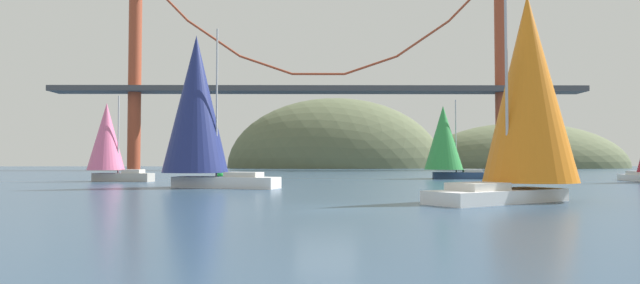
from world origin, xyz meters
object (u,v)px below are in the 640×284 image
sailboat_green_sail (445,140)px  channel_buoy (221,175)px  sailboat_orange_sail (526,94)px  sailboat_navy_sail (198,108)px  sailboat_pink_spinnaker (108,140)px

sailboat_green_sail → channel_buoy: (-25.33, 0.29, -3.99)m
sailboat_green_sail → channel_buoy: size_ratio=3.39×
sailboat_orange_sail → channel_buoy: bearing=122.6°
sailboat_navy_sail → channel_buoy: (-1.86, 20.23, -5.63)m
sailboat_orange_sail → sailboat_green_sail: sailboat_orange_sail is taller
sailboat_navy_sail → sailboat_orange_sail: size_ratio=1.07×
sailboat_navy_sail → sailboat_green_sail: bearing=40.4°
sailboat_navy_sail → sailboat_pink_spinnaker: size_ratio=1.42×
sailboat_navy_sail → sailboat_green_sail: sailboat_navy_sail is taller
sailboat_orange_sail → sailboat_green_sail: bearing=83.4°
sailboat_green_sail → sailboat_pink_spinnaker: sailboat_green_sail is taller
sailboat_orange_sail → channel_buoy: size_ratio=4.24×
sailboat_green_sail → channel_buoy: bearing=179.4°
sailboat_green_sail → sailboat_orange_sail: bearing=-96.6°
sailboat_pink_spinnaker → channel_buoy: bearing=39.9°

